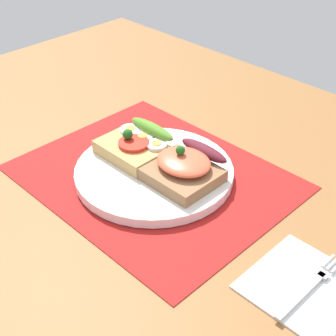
% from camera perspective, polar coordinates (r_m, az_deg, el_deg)
% --- Properties ---
extents(ground_plane, '(1.20, 0.90, 0.03)m').
position_cam_1_polar(ground_plane, '(0.79, -1.54, -2.01)').
color(ground_plane, '#8F5D31').
extents(placemat, '(0.39, 0.32, 0.00)m').
position_cam_1_polar(placemat, '(0.78, -1.56, -0.99)').
color(placemat, '#A81A18').
rests_on(placemat, ground_plane).
extents(plate, '(0.24, 0.24, 0.01)m').
position_cam_1_polar(plate, '(0.77, -1.57, -0.45)').
color(plate, white).
rests_on(plate, placemat).
extents(sandwich_egg_tomato, '(0.10, 0.09, 0.04)m').
position_cam_1_polar(sandwich_egg_tomato, '(0.80, -3.60, 2.59)').
color(sandwich_egg_tomato, tan).
rests_on(sandwich_egg_tomato, plate).
extents(sandwich_salmon, '(0.10, 0.10, 0.05)m').
position_cam_1_polar(sandwich_salmon, '(0.74, 1.86, 0.10)').
color(sandwich_salmon, '#926B47').
rests_on(sandwich_salmon, plate).
extents(napkin, '(0.12, 0.13, 0.01)m').
position_cam_1_polar(napkin, '(0.63, 15.03, -12.61)').
color(napkin, white).
rests_on(napkin, ground_plane).
extents(fork, '(0.02, 0.13, 0.00)m').
position_cam_1_polar(fork, '(0.63, 15.87, -12.46)').
color(fork, '#B7B7BC').
rests_on(fork, napkin).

